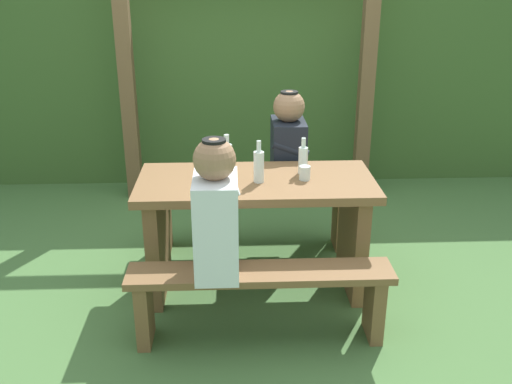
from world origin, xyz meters
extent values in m
plane|color=#466D3A|center=(0.00, 0.00, 0.00)|extent=(12.00, 12.00, 0.00)
cube|color=#3C5D2A|center=(0.00, 2.23, 0.89)|extent=(6.40, 0.64, 1.79)
cube|color=brown|center=(-0.99, 1.58, 0.96)|extent=(0.12, 0.12, 1.91)
cube|color=brown|center=(0.99, 1.58, 0.96)|extent=(0.12, 0.12, 1.91)
cube|color=brown|center=(0.00, 0.00, 0.71)|extent=(1.40, 0.64, 0.05)
cube|color=brown|center=(-0.60, 0.00, 0.34)|extent=(0.08, 0.54, 0.68)
cube|color=brown|center=(0.60, 0.00, 0.34)|extent=(0.08, 0.54, 0.68)
cube|color=brown|center=(0.00, -0.54, 0.40)|extent=(1.40, 0.24, 0.04)
cube|color=brown|center=(-0.62, -0.54, 0.19)|extent=(0.07, 0.22, 0.38)
cube|color=brown|center=(0.62, -0.54, 0.19)|extent=(0.07, 0.22, 0.38)
cube|color=brown|center=(0.00, 0.54, 0.40)|extent=(1.40, 0.24, 0.04)
cube|color=brown|center=(-0.62, 0.54, 0.19)|extent=(0.07, 0.22, 0.38)
cube|color=brown|center=(0.62, 0.54, 0.19)|extent=(0.07, 0.22, 0.38)
cube|color=silver|center=(-0.22, -0.54, 0.68)|extent=(0.22, 0.34, 0.52)
sphere|color=#936B4C|center=(-0.22, -0.54, 1.04)|extent=(0.21, 0.21, 0.21)
cylinder|color=black|center=(-0.22, -0.54, 1.12)|extent=(0.12, 0.12, 0.02)
cylinder|color=silver|center=(-0.22, -0.40, 0.79)|extent=(0.25, 0.07, 0.15)
cube|color=black|center=(0.24, 0.54, 0.68)|extent=(0.22, 0.34, 0.52)
sphere|color=#936B4C|center=(0.24, 0.54, 1.04)|extent=(0.21, 0.21, 0.21)
cylinder|color=black|center=(0.24, 0.54, 1.12)|extent=(0.12, 0.12, 0.02)
cylinder|color=black|center=(0.24, 0.40, 0.79)|extent=(0.25, 0.07, 0.15)
cylinder|color=silver|center=(0.29, -0.02, 0.77)|extent=(0.07, 0.07, 0.08)
cylinder|color=silver|center=(-0.17, 0.11, 0.82)|extent=(0.06, 0.06, 0.18)
cylinder|color=silver|center=(-0.17, 0.11, 0.94)|extent=(0.03, 0.03, 0.06)
cylinder|color=silver|center=(0.29, 0.09, 0.81)|extent=(0.06, 0.06, 0.16)
cylinder|color=silver|center=(0.29, 0.09, 0.92)|extent=(0.03, 0.03, 0.06)
cylinder|color=silver|center=(0.01, -0.05, 0.82)|extent=(0.06, 0.06, 0.18)
cylinder|color=silver|center=(0.01, -0.05, 0.95)|extent=(0.03, 0.03, 0.07)
cube|color=silver|center=(-0.18, -0.04, 0.74)|extent=(0.09, 0.15, 0.01)
camera|label=1|loc=(-0.14, -3.17, 1.91)|focal=40.31mm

